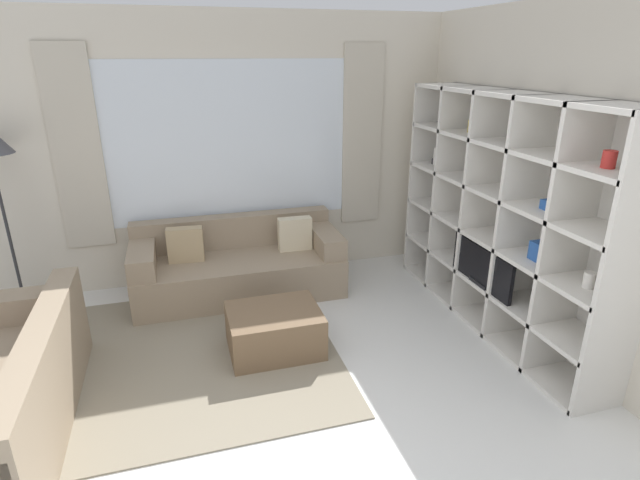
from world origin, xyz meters
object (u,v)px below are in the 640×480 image
ottoman (274,331)px  couch_main (238,266)px  shelving_unit (503,216)px  couch_side (0,400)px

ottoman → couch_main: bearing=96.4°
shelving_unit → couch_side: shelving_unit is taller
shelving_unit → couch_main: 2.56m
couch_main → ottoman: size_ratio=2.76×
couch_main → couch_side: 2.39m
shelving_unit → couch_main: bearing=149.9°
couch_main → ottoman: bearing=-83.6°
couch_side → ottoman: (1.84, 0.49, -0.10)m
couch_main → shelving_unit: bearing=-30.1°
couch_side → ottoman: couch_side is taller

